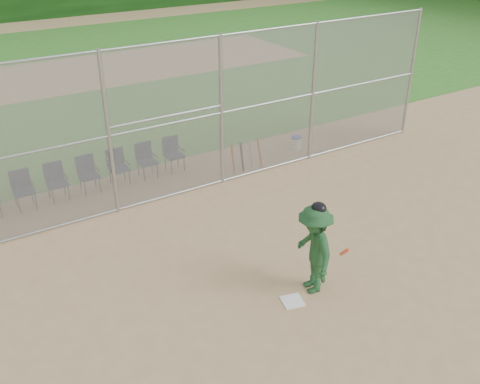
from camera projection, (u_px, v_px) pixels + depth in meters
ground at (308, 292)px, 10.44m from camera, size 100.00×100.00×0.00m
grass_strip at (57, 76)px, 23.91m from camera, size 100.00×100.00×0.00m
dirt_patch_far at (57, 76)px, 23.91m from camera, size 24.00×24.00×0.00m
backstop_fence at (186, 117)px, 13.21m from camera, size 16.09×0.09×4.00m
home_plate at (292, 301)px, 10.19m from camera, size 0.49×0.49×0.02m
batter_at_plate at (314, 249)px, 10.11m from camera, size 1.13×1.37×1.94m
water_cooler at (296, 143)px, 16.60m from camera, size 0.32×0.32×0.41m
spare_bats at (246, 155)px, 15.20m from camera, size 0.96×0.29×0.85m
chair_2 at (24, 191)px, 13.18m from camera, size 0.54×0.52×0.96m
chair_3 at (57, 183)px, 13.57m from camera, size 0.54×0.52×0.96m
chair_4 at (89, 175)px, 13.95m from camera, size 0.54×0.52×0.96m
chair_5 at (119, 168)px, 14.34m from camera, size 0.54×0.52×0.96m
chair_6 at (147, 161)px, 14.72m from camera, size 0.54×0.52×0.96m
chair_7 at (174, 155)px, 15.11m from camera, size 0.54×0.52×0.96m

